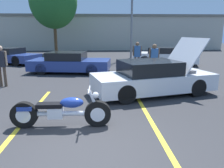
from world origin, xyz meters
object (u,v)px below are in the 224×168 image
at_px(motorcycle, 61,111).
at_px(spectator_by_show_car, 137,54).
at_px(parked_car_mid_left_row, 9,56).
at_px(parked_car_mid_right_row, 70,63).
at_px(light_pole, 133,1).
at_px(spectator_near_motorcycle, 1,62).
at_px(spectator_midground, 154,58).
at_px(tree_background, 53,1).
at_px(parked_car_right_row, 165,56).
at_px(show_car_hood_open, 153,78).

xyz_separation_m(motorcycle, spectator_by_show_car, (3.19, 7.90, 0.62)).
bearing_deg(motorcycle, parked_car_mid_left_row, 117.02).
distance_m(parked_car_mid_right_row, parked_car_mid_left_row, 6.25).
xyz_separation_m(light_pole, spectator_near_motorcycle, (-6.99, -10.04, -3.76)).
bearing_deg(spectator_near_motorcycle, spectator_midground, 11.79).
distance_m(motorcycle, spectator_near_motorcycle, 5.36).
bearing_deg(tree_background, motorcycle, -78.87).
height_order(light_pole, parked_car_mid_right_row, light_pole).
relative_size(parked_car_mid_right_row, spectator_by_show_car, 2.76).
xyz_separation_m(spectator_by_show_car, spectator_midground, (0.48, -2.20, -0.00)).
bearing_deg(parked_car_mid_right_row, light_pole, 63.76).
relative_size(parked_car_mid_left_row, spectator_by_show_car, 2.79).
bearing_deg(light_pole, parked_car_right_row, -64.94).
bearing_deg(parked_car_mid_right_row, spectator_by_show_car, 13.33).
relative_size(show_car_hood_open, spectator_by_show_car, 2.80).
relative_size(parked_car_mid_right_row, spectator_midground, 2.77).
height_order(motorcycle, parked_car_mid_right_row, parked_car_mid_right_row).
xyz_separation_m(light_pole, motorcycle, (-3.81, -14.31, -4.40)).
xyz_separation_m(motorcycle, parked_car_right_row, (5.65, 10.39, 0.19)).
distance_m(parked_car_right_row, spectator_by_show_car, 3.52).
xyz_separation_m(parked_car_mid_left_row, spectator_near_motorcycle, (2.50, -7.12, 0.48)).
height_order(parked_car_right_row, spectator_by_show_car, spectator_by_show_car).
distance_m(parked_car_mid_right_row, spectator_by_show_car, 4.01).
height_order(spectator_by_show_car, spectator_midground, spectator_by_show_car).
relative_size(parked_car_mid_left_row, spectator_midground, 2.80).
bearing_deg(spectator_by_show_car, show_car_hood_open, -92.80).
relative_size(show_car_hood_open, parked_car_right_row, 1.00).
distance_m(motorcycle, spectator_midground, 6.81).
distance_m(show_car_hood_open, spectator_midground, 3.03).
bearing_deg(spectator_near_motorcycle, parked_car_right_row, 34.77).
distance_m(parked_car_mid_left_row, spectator_midground, 10.96).
distance_m(show_car_hood_open, spectator_by_show_car, 5.14).
height_order(tree_background, spectator_midground, tree_background).
xyz_separation_m(tree_background, show_car_hood_open, (6.58, -15.73, -4.69)).
bearing_deg(parked_car_mid_left_row, motorcycle, -39.01).
height_order(light_pole, spectator_midground, light_pole).
relative_size(light_pole, motorcycle, 3.62).
distance_m(tree_background, parked_car_right_row, 13.20).
xyz_separation_m(light_pole, parked_car_mid_right_row, (-4.59, -6.80, -4.24)).
xyz_separation_m(motorcycle, parked_car_mid_right_row, (-0.77, 7.51, 0.16)).
xyz_separation_m(light_pole, spectator_by_show_car, (-0.62, -6.41, -3.79)).
distance_m(parked_car_mid_left_row, spectator_near_motorcycle, 7.56).
bearing_deg(spectator_by_show_car, motorcycle, -112.02).
bearing_deg(parked_car_right_row, motorcycle, -99.57).
relative_size(show_car_hood_open, parked_car_mid_left_row, 1.00).
distance_m(tree_background, spectator_near_motorcycle, 14.87).
relative_size(light_pole, tree_background, 1.10).
relative_size(light_pole, show_car_hood_open, 1.85).
bearing_deg(parked_car_mid_right_row, tree_background, 112.39).
bearing_deg(motorcycle, light_pole, 75.56).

